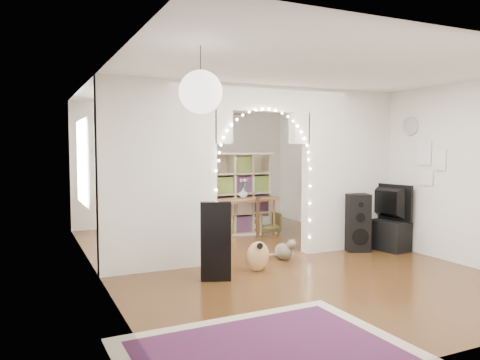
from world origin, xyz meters
name	(u,v)px	position (x,y,z in m)	size (l,w,h in m)	color
floor	(261,258)	(0.00, 0.00, 0.00)	(7.50, 7.50, 0.00)	black
ceiling	(262,85)	(0.00, 0.00, 2.70)	(5.00, 7.50, 0.02)	white
wall_back	(185,165)	(0.00, 3.75, 1.35)	(5.00, 0.02, 2.70)	silver
wall_front	(470,194)	(0.00, -3.75, 1.35)	(5.00, 0.02, 2.70)	silver
wall_left	(96,177)	(-2.50, 0.00, 1.35)	(0.02, 7.50, 2.70)	silver
wall_right	(385,169)	(2.50, 0.00, 1.35)	(0.02, 7.50, 2.70)	silver
divider_wall	(262,168)	(0.00, 0.00, 1.42)	(5.00, 0.20, 2.70)	silver
fairy_lights	(266,160)	(0.00, -0.13, 1.55)	(1.64, 0.04, 1.60)	#FFEABF
window	(82,162)	(-2.47, 1.80, 1.50)	(0.04, 1.20, 1.40)	white
wall_clock	(411,126)	(2.48, -0.60, 2.10)	(0.31, 0.31, 0.03)	white
picture_frames	(429,163)	(2.48, -1.00, 1.50)	(0.02, 0.50, 0.70)	white
paper_lantern	(201,92)	(-1.90, -2.40, 2.25)	(0.40, 0.40, 0.40)	white
ceiling_fan	(214,113)	(0.00, 2.00, 2.40)	(1.10, 1.10, 0.30)	#BB8E3E
area_rug	(268,352)	(-1.56, -3.08, 0.01)	(2.43, 1.82, 0.02)	maroon
guitar_case	(216,241)	(-1.13, -0.87, 0.52)	(0.40, 0.13, 1.04)	black
acoustic_guitar	(258,244)	(-0.43, -0.71, 0.39)	(0.36, 0.13, 0.89)	tan
tabby_cat	(284,250)	(0.26, -0.27, 0.15)	(0.36, 0.53, 0.36)	brown
floor_speaker	(357,223)	(1.69, -0.25, 0.48)	(0.47, 0.43, 0.97)	black
media_console	(381,234)	(2.20, -0.25, 0.25)	(0.40, 1.00, 0.50)	black
tv	(381,202)	(2.20, -0.25, 0.81)	(1.07, 0.14, 0.62)	black
bookcase	(232,193)	(0.40, 2.04, 0.82)	(1.61, 0.41, 1.65)	beige
dining_table	(243,201)	(0.55, 1.81, 0.68)	(1.33, 1.01, 0.76)	brown
flower_vase	(243,193)	(0.55, 1.81, 0.85)	(0.18, 0.18, 0.19)	silver
dining_chair_left	(153,221)	(-1.03, 2.77, 0.27)	(0.57, 0.58, 0.53)	brown
dining_chair_right	(266,223)	(1.06, 1.80, 0.22)	(0.46, 0.48, 0.44)	brown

